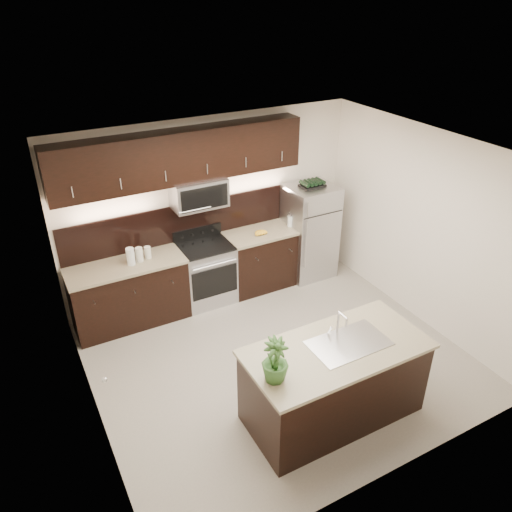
{
  "coord_description": "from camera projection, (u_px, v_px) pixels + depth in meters",
  "views": [
    {
      "loc": [
        -2.62,
        -4.27,
        4.29
      ],
      "look_at": [
        -0.02,
        0.55,
        1.25
      ],
      "focal_mm": 35.0,
      "sensor_mm": 36.0,
      "label": 1
    }
  ],
  "objects": [
    {
      "name": "ground",
      "position": [
        278.0,
        358.0,
        6.46
      ],
      "size": [
        4.5,
        4.5,
        0.0
      ],
      "primitive_type": "plane",
      "color": "gray",
      "rests_on": "ground"
    },
    {
      "name": "room_walls",
      "position": [
        274.0,
        246.0,
        5.56
      ],
      "size": [
        4.52,
        4.02,
        2.71
      ],
      "color": "silver",
      "rests_on": "ground"
    },
    {
      "name": "counter_run",
      "position": [
        193.0,
        276.0,
        7.34
      ],
      "size": [
        3.51,
        0.65,
        0.94
      ],
      "color": "black",
      "rests_on": "ground"
    },
    {
      "name": "upper_fixtures",
      "position": [
        183.0,
        164.0,
        6.65
      ],
      "size": [
        3.49,
        0.4,
        1.66
      ],
      "color": "black",
      "rests_on": "counter_run"
    },
    {
      "name": "island",
      "position": [
        334.0,
        381.0,
        5.42
      ],
      "size": [
        1.96,
        0.96,
        0.94
      ],
      "color": "black",
      "rests_on": "ground"
    },
    {
      "name": "sink_faucet",
      "position": [
        348.0,
        342.0,
        5.25
      ],
      "size": [
        0.84,
        0.5,
        0.28
      ],
      "color": "silver",
      "rests_on": "island"
    },
    {
      "name": "refrigerator",
      "position": [
        310.0,
        231.0,
        7.98
      ],
      "size": [
        0.74,
        0.67,
        1.53
      ],
      "primitive_type": "cube",
      "color": "#B2B2B7",
      "rests_on": "ground"
    },
    {
      "name": "wine_rack",
      "position": [
        312.0,
        184.0,
        7.58
      ],
      "size": [
        0.38,
        0.23,
        0.09
      ],
      "color": "black",
      "rests_on": "refrigerator"
    },
    {
      "name": "plant",
      "position": [
        275.0,
        361.0,
        4.67
      ],
      "size": [
        0.31,
        0.31,
        0.46
      ],
      "primitive_type": "imported",
      "rotation": [
        0.0,
        0.0,
        0.21
      ],
      "color": "#2C5221",
      "rests_on": "island"
    },
    {
      "name": "canisters",
      "position": [
        137.0,
        255.0,
        6.71
      ],
      "size": [
        0.35,
        0.17,
        0.24
      ],
      "rotation": [
        0.0,
        0.0,
        0.26
      ],
      "color": "silver",
      "rests_on": "counter_run"
    },
    {
      "name": "french_press",
      "position": [
        290.0,
        220.0,
        7.7
      ],
      "size": [
        0.09,
        0.09,
        0.27
      ],
      "rotation": [
        0.0,
        0.0,
        0.43
      ],
      "color": "silver",
      "rests_on": "counter_run"
    },
    {
      "name": "bananas",
      "position": [
        257.0,
        233.0,
        7.46
      ],
      "size": [
        0.21,
        0.16,
        0.06
      ],
      "primitive_type": "ellipsoid",
      "rotation": [
        0.0,
        0.0,
        0.02
      ],
      "color": "gold",
      "rests_on": "counter_run"
    }
  ]
}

